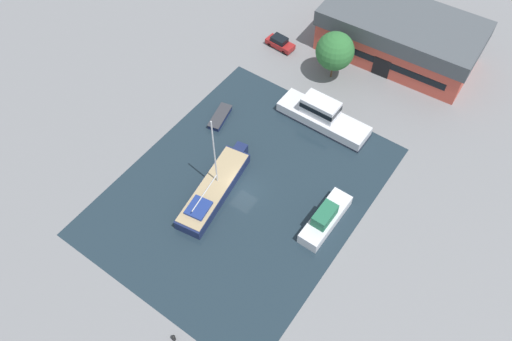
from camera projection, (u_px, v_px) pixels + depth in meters
The scene contains 10 objects.
ground_plane at pixel (244, 190), 57.33m from camera, with size 440.00×440.00×0.00m, color slate.
water_canal at pixel (244, 190), 57.33m from camera, with size 25.89×33.00×0.01m, color #1E2D38.
warehouse_building at pixel (400, 36), 68.77m from camera, with size 21.89×11.95×6.35m.
quay_tree_near_building at pixel (335, 51), 65.00m from camera, with size 5.09×5.09×6.99m.
parked_car at pixel (280, 43), 71.54m from camera, with size 4.34×2.05×1.69m.
sailboat_moored at pixel (215, 189), 56.50m from camera, with size 4.96×13.33×11.32m.
motor_cruiser at pixel (322, 115), 62.50m from camera, with size 12.09×3.57×3.59m.
small_dinghy at pixel (220, 117), 63.57m from camera, with size 2.54×4.63×0.71m.
cabin_boat at pixel (325, 218), 53.84m from camera, with size 2.40×7.67×2.88m.
mooring_bollard at pixel (174, 338), 46.77m from camera, with size 0.39×0.39×0.87m.
Camera 1 is at (19.94, -25.51, 47.39)m, focal length 35.00 mm.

